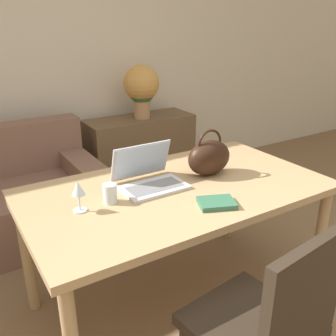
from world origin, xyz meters
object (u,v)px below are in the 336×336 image
at_px(drinking_glass, 110,193).
at_px(wine_glass, 78,190).
at_px(laptop, 148,175).
at_px(handbag, 209,157).
at_px(flower_vase, 141,87).
at_px(chair, 268,323).

bearing_deg(drinking_glass, wine_glass, -177.47).
relative_size(laptop, wine_glass, 2.27).
height_order(handbag, flower_vase, flower_vase).
distance_m(chair, wine_glass, 0.96).
distance_m(drinking_glass, wine_glass, 0.17).
height_order(wine_glass, handbag, handbag).
bearing_deg(wine_glass, flower_vase, 53.08).
xyz_separation_m(drinking_glass, wine_glass, (-0.15, -0.01, 0.06)).
bearing_deg(drinking_glass, handbag, 2.81).
xyz_separation_m(drinking_glass, flower_vase, (0.99, 1.52, 0.20)).
relative_size(drinking_glass, wine_glass, 0.64).
bearing_deg(handbag, chair, -113.01).
bearing_deg(handbag, wine_glass, -177.24).
xyz_separation_m(wine_glass, handbag, (0.78, 0.04, -0.00)).
xyz_separation_m(chair, wine_glass, (-0.42, 0.79, 0.33)).
height_order(wine_glass, flower_vase, flower_vase).
distance_m(laptop, handbag, 0.37).
distance_m(chair, handbag, 0.96).
distance_m(chair, drinking_glass, 0.89).
bearing_deg(wine_glass, chair, -62.00).
relative_size(chair, wine_glass, 6.18).
relative_size(drinking_glass, flower_vase, 0.19).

